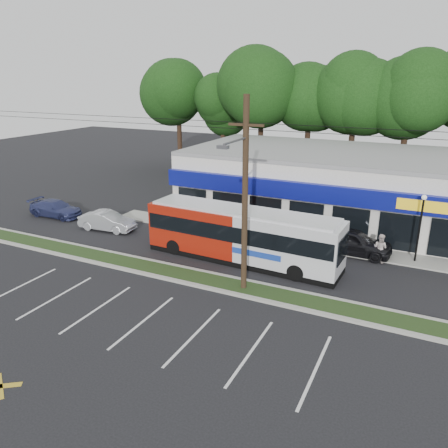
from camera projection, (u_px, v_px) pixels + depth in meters
ground at (185, 286)px, 23.66m from camera, size 120.00×120.00×0.00m
grass_strip at (195, 277)px, 24.50m from camera, size 40.00×1.60×0.12m
curb_south at (187, 283)px, 23.77m from camera, size 40.00×0.25×0.14m
curb_north at (202, 271)px, 25.22m from camera, size 40.00×0.25×0.14m
sidewalk at (318, 245)px, 29.26m from camera, size 32.00×2.20×0.10m
strip_mall at (349, 186)px, 34.12m from camera, size 25.00×12.55×5.30m
utility_pole at (241, 191)px, 21.55m from camera, size 50.00×2.77×10.00m
lamp_post at (421, 221)px, 25.78m from camera, size 0.30×0.30×4.25m
tree_line at (359, 102)px, 41.49m from camera, size 46.76×6.76×11.83m
metrobus at (242, 234)px, 26.38m from camera, size 12.27×3.11×3.27m
car_dark at (352, 241)px, 27.66m from camera, size 4.96×2.07×1.68m
car_silver at (107, 221)px, 32.02m from camera, size 4.34×1.87×1.39m
car_blue at (56, 209)px, 35.15m from camera, size 4.62×1.99×1.33m
pedestrian_a at (328, 237)px, 28.28m from camera, size 0.73×0.56×1.79m
pedestrian_b at (380, 248)px, 26.47m from camera, size 1.06×0.95×1.78m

